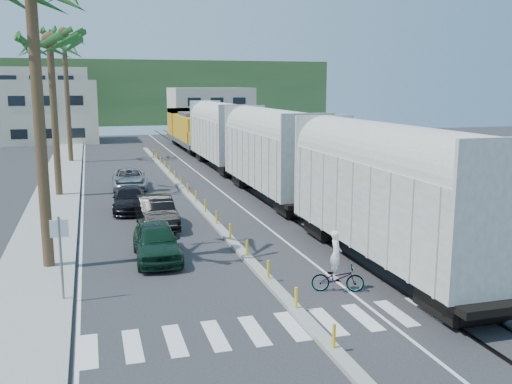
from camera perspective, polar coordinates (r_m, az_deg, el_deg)
ground at (r=19.90m, az=3.00°, el=-10.85°), size 140.00×140.00×0.00m
sidewalk at (r=43.14m, az=-19.15°, el=0.38°), size 3.00×90.00×0.15m
rails at (r=47.38m, az=-2.47°, el=1.77°), size 1.56×100.00×0.06m
median at (r=38.61m, az=-6.81°, el=-0.23°), size 0.45×60.00×0.85m
crosswalk at (r=18.17m, az=5.13°, el=-13.02°), size 14.00×2.20×0.01m
lane_markings at (r=43.27m, az=-10.73°, el=0.72°), size 9.42×90.00×0.01m
freight_train at (r=42.22m, az=-0.87°, el=4.64°), size 3.00×60.94×5.85m
palm_trees at (r=40.37m, az=-19.67°, el=15.00°), size 3.50×37.20×13.75m
street_sign at (r=20.21m, az=-18.98°, el=-5.20°), size 0.60×0.08×3.00m
buildings at (r=89.17m, az=-16.62°, el=8.26°), size 38.00×27.00×10.00m
hillside at (r=117.64m, az=-13.49°, el=9.66°), size 80.00×20.00×12.00m
car_lead at (r=24.57m, az=-9.92°, el=-4.88°), size 2.06×4.71×1.58m
car_second at (r=30.11m, az=-9.99°, el=-1.98°), size 2.20×5.07×1.61m
car_third at (r=34.36m, az=-12.51°, el=-0.72°), size 2.62×5.03×1.38m
car_rear at (r=41.86m, az=-12.54°, el=1.30°), size 2.66×5.26×1.42m
cyclist at (r=20.74m, az=8.14°, el=-7.98°), size 1.82×2.28×2.26m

